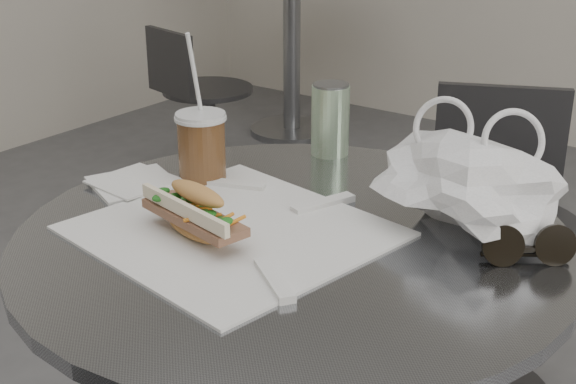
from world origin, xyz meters
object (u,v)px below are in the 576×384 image
Objects in this scene: bg_chair at (201,120)px; sunglasses at (528,248)px; bg_table at (292,37)px; iced_coffee at (202,145)px; banh_mi at (195,213)px; chair_far at (490,269)px; drink_can at (330,119)px.

bg_chair is 6.16× the size of sunglasses.
iced_coffee is (1.37, -2.12, 0.33)m from bg_table.
bg_table is 0.85m from bg_chair.
bg_table is 2.76m from banh_mi.
iced_coffee reaches higher than chair_far.
drink_can is (-0.05, 0.39, 0.02)m from banh_mi.
sunglasses is at bearing -24.06° from bg_chair.
sunglasses is at bearing 2.66° from iced_coffee.
banh_mi is at bearing 61.64° from chair_far.
sunglasses reaches higher than bg_chair.
drink_can is (-0.43, 0.20, 0.04)m from sunglasses.
bg_table is at bearing -65.30° from chair_far.
banh_mi is at bearing 168.75° from sunglasses.
banh_mi reaches higher than chair_far.
bg_table is 2.42m from drink_can.
iced_coffee is 0.24m from drink_can.
bg_table is at bearing 94.04° from sunglasses.
chair_far is at bearing 74.48° from iced_coffee.
iced_coffee is at bearing -34.76° from bg_chair.
bg_table is 3.28× the size of banh_mi.
drink_can reaches higher than sunglasses.
chair_far is 5.90× the size of drink_can.
bg_table reaches higher than bg_chair.
chair_far is at bearing 75.62° from sunglasses.
bg_table is 2.84m from sunglasses.
banh_mi is at bearing -83.40° from drink_can.
sunglasses is (0.52, 0.02, -0.04)m from iced_coffee.
iced_coffee is (1.21, -1.31, 0.50)m from bg_chair.
bg_table is 6.96× the size of sunglasses.
bg_chair is 1.77m from drink_can.
banh_mi reaches higher than bg_table.
iced_coffee reaches higher than bg_chair.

